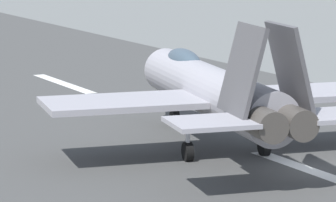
% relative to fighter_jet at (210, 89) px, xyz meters
% --- Properties ---
extents(ground_plane, '(400.00, 400.00, 0.00)m').
position_rel_fighter_jet_xyz_m(ground_plane, '(-5.76, -1.31, -2.48)').
color(ground_plane, slate).
extents(runway_strip, '(240.00, 26.00, 0.02)m').
position_rel_fighter_jet_xyz_m(runway_strip, '(-5.78, -1.31, -2.47)').
color(runway_strip, '#454544').
rests_on(runway_strip, ground).
extents(fighter_jet, '(18.15, 14.52, 5.68)m').
position_rel_fighter_jet_xyz_m(fighter_jet, '(0.00, 0.00, 0.00)').
color(fighter_jet, '#9F9DA5').
rests_on(fighter_jet, ground).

